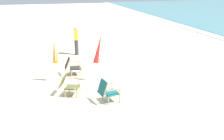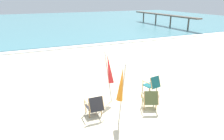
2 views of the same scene
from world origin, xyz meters
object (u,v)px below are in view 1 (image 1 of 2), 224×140
(beach_chair_back_right, at_px, (68,84))
(umbrella_furled_red, at_px, (99,49))
(beach_chair_mid_center, at_px, (72,66))
(person_near_chairs, at_px, (76,40))
(umbrella_furled_orange, at_px, (55,50))
(beach_chair_far_center, at_px, (107,90))

(beach_chair_back_right, relative_size, umbrella_furled_red, 0.43)
(beach_chair_mid_center, distance_m, person_near_chairs, 3.43)
(person_near_chairs, bearing_deg, beach_chair_back_right, -11.33)
(beach_chair_mid_center, distance_m, umbrella_furled_orange, 1.38)
(beach_chair_mid_center, distance_m, beach_chair_back_right, 2.16)
(beach_chair_far_center, height_order, person_near_chairs, person_near_chairs)
(beach_chair_mid_center, height_order, beach_chair_back_right, beach_chair_mid_center)
(umbrella_furled_red, bearing_deg, beach_chair_back_right, -51.77)
(umbrella_furled_orange, distance_m, person_near_chairs, 4.31)
(beach_chair_mid_center, bearing_deg, beach_chair_far_center, 14.96)
(umbrella_furled_red, bearing_deg, umbrella_furled_orange, -100.69)
(umbrella_furled_orange, bearing_deg, person_near_chairs, 160.82)
(beach_chair_back_right, height_order, umbrella_furled_orange, umbrella_furled_orange)
(beach_chair_far_center, xyz_separation_m, beach_chair_mid_center, (-3.06, -0.82, -0.00))
(umbrella_furled_orange, bearing_deg, beach_chair_back_right, 12.37)
(beach_chair_far_center, relative_size, umbrella_furled_orange, 0.39)
(beach_chair_far_center, height_order, umbrella_furled_orange, umbrella_furled_orange)
(beach_chair_back_right, bearing_deg, umbrella_furled_red, 128.23)
(beach_chair_far_center, height_order, beach_chair_back_right, beach_chair_far_center)
(beach_chair_back_right, xyz_separation_m, umbrella_furled_orange, (-1.42, -0.31, 0.96))
(beach_chair_far_center, bearing_deg, umbrella_furled_red, 175.24)
(beach_chair_far_center, xyz_separation_m, umbrella_furled_orange, (-2.36, -1.53, 0.95))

